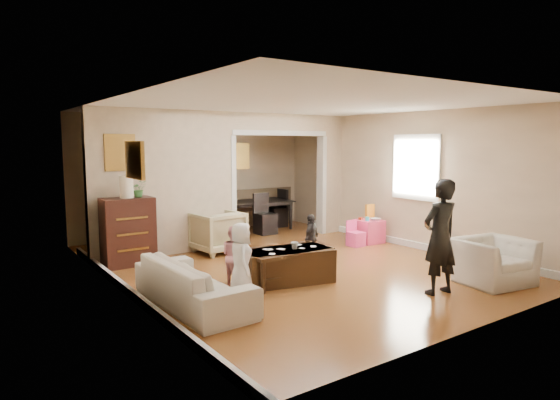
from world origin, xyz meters
TOP-DOWN VIEW (x-y plane):
  - floor at (0.00, 0.00)m, footprint 7.00×7.00m
  - partition_left at (-1.38, 1.80)m, footprint 2.75×0.18m
  - partition_right at (2.48, 1.80)m, footprint 0.55×0.18m
  - partition_header at (1.10, 1.80)m, footprint 2.22×0.18m
  - window_pane at (2.73, -0.40)m, footprint 0.03×0.95m
  - framed_art_partition at (-2.20, 1.70)m, footprint 0.45×0.03m
  - framed_art_sofa_wall at (-2.71, -0.60)m, footprint 0.03×0.55m
  - framed_art_alcove at (1.10, 3.44)m, footprint 0.45×0.03m
  - sofa at (-2.17, -1.04)m, footprint 0.83×1.99m
  - armchair_back at (-0.58, 1.40)m, footprint 0.89×0.91m
  - armchair_front at (1.76, -2.61)m, footprint 1.11×1.01m
  - dresser at (-2.21, 1.40)m, footprint 0.81×0.46m
  - table_lamp at (-2.21, 1.40)m, footprint 0.22×0.22m
  - potted_plant at (-2.01, 1.40)m, footprint 0.25×0.21m
  - coffee_table at (-0.63, -0.88)m, footprint 1.39×0.91m
  - coffee_cup at (-0.53, -0.93)m, footprint 0.13×0.13m
  - play_table at (2.35, 0.43)m, footprint 0.50×0.50m
  - cereal_box at (2.47, 0.53)m, footprint 0.20×0.08m
  - cyan_cup at (2.25, 0.38)m, footprint 0.08×0.08m
  - toy_block at (2.23, 0.55)m, footprint 0.09×0.08m
  - play_bowl at (2.40, 0.31)m, footprint 0.21×0.21m
  - dining_table at (1.14, 3.05)m, footprint 2.01×1.26m
  - adult_person at (0.72, -2.48)m, footprint 0.59×0.41m
  - child_kneel_a at (-1.48, -1.03)m, footprint 0.47×0.56m
  - child_kneel_b at (-1.33, -0.58)m, footprint 0.37×0.45m
  - child_toddler at (0.42, -0.13)m, footprint 0.51×0.39m
  - craft_papers at (-0.60, -0.84)m, footprint 0.90×0.40m

SIDE VIEW (x-z plane):
  - floor at x=0.00m, z-range 0.00..0.00m
  - play_table at x=2.35m, z-range 0.00..0.46m
  - coffee_table at x=-0.63m, z-range 0.00..0.48m
  - sofa at x=-2.17m, z-range 0.00..0.57m
  - armchair_front at x=1.76m, z-range 0.00..0.64m
  - dining_table at x=1.14m, z-range 0.00..0.67m
  - armchair_back at x=-0.58m, z-range 0.00..0.76m
  - child_toddler at x=0.42m, z-range 0.00..0.81m
  - child_kneel_b at x=-1.33m, z-range 0.00..0.85m
  - craft_papers at x=-0.60m, z-range 0.48..0.49m
  - child_kneel_a at x=-1.48m, z-range 0.00..0.97m
  - toy_block at x=2.23m, z-range 0.46..0.51m
  - play_bowl at x=2.40m, z-range 0.46..0.51m
  - cyan_cup at x=2.25m, z-range 0.46..0.54m
  - coffee_cup at x=-0.53m, z-range 0.48..0.58m
  - dresser at x=-2.21m, z-range 0.00..1.12m
  - cereal_box at x=2.47m, z-range 0.46..0.76m
  - adult_person at x=0.72m, z-range 0.00..1.54m
  - potted_plant at x=-2.01m, z-range 1.12..1.39m
  - table_lamp at x=-2.21m, z-range 1.12..1.48m
  - partition_left at x=-1.38m, z-range 0.00..2.60m
  - partition_right at x=2.48m, z-range 0.00..2.60m
  - window_pane at x=2.73m, z-range 1.00..2.10m
  - framed_art_alcove at x=1.10m, z-range 1.42..1.98m
  - framed_art_sofa_wall at x=-2.71m, z-range 1.60..2.00m
  - framed_art_partition at x=-2.20m, z-range 1.58..2.12m
  - partition_header at x=1.10m, z-range 2.25..2.60m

